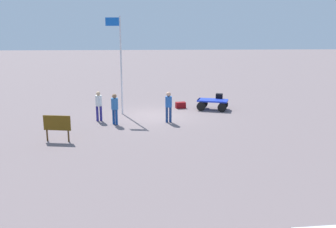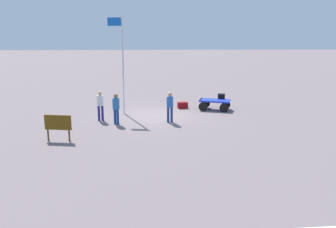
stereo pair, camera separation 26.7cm
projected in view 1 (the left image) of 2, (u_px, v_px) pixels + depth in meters
ground_plane at (154, 116)px, 22.79m from camera, size 120.00×120.00×0.00m
luggage_cart at (212, 103)px, 24.32m from camera, size 2.13×1.62×0.66m
suitcase_maroon at (219, 96)px, 24.70m from camera, size 0.52×0.48×0.30m
suitcase_grey at (181, 105)px, 24.85m from camera, size 0.69×0.50×0.39m
worker_lead at (169, 104)px, 21.05m from camera, size 0.41×0.41×1.72m
worker_trailing at (115, 106)px, 20.60m from camera, size 0.53×0.53×1.70m
worker_supervisor at (99, 104)px, 21.36m from camera, size 0.40×0.40×1.69m
flagpole at (120, 59)px, 22.50m from camera, size 0.89×0.12×5.83m
signboard at (57, 124)px, 17.66m from camera, size 1.29×0.26×1.24m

